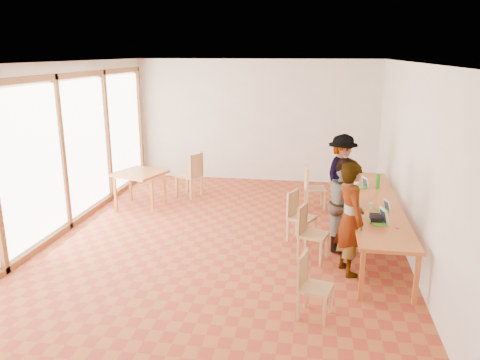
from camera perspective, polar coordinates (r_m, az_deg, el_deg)
The scene contains 25 objects.
ground at distance 8.27m, azimuth -1.78°, elevation -7.12°, with size 8.00×8.00×0.00m, color #A14F27.
wall_back at distance 11.71m, azimuth 1.97°, elevation 7.21°, with size 6.00×0.10×3.00m, color silver.
wall_front at distance 4.15m, azimuth -12.79°, elevation -8.67°, with size 6.00×0.10×3.00m, color silver.
wall_right at distance 7.82m, azimuth 20.26°, elevation 2.14°, with size 0.10×8.00×3.00m, color silver.
window_wall at distance 8.88m, azimuth -21.00°, elevation 3.55°, with size 0.10×8.00×3.00m, color white.
ceiling at distance 7.64m, azimuth -1.97°, elevation 14.30°, with size 6.00×8.00×0.04m, color white.
communal_table at distance 8.10m, azimuth 16.06°, elevation -2.92°, with size 0.80×4.00×0.75m.
side_table at distance 9.94m, azimuth -12.12°, elevation 0.51°, with size 0.90×0.90×0.75m.
chair_near at distance 5.88m, azimuth 8.39°, elevation -11.77°, with size 0.46×0.46×0.43m.
chair_mid at distance 7.36m, azimuth 8.26°, elevation -5.62°, with size 0.51×0.51×0.47m.
chair_far at distance 8.11m, azimuth 6.98°, elevation -3.67°, with size 0.53×0.53×0.46m.
chair_empty at distance 9.77m, azimuth 8.62°, elevation -0.37°, with size 0.47×0.47×0.47m.
chair_spare at distance 10.47m, azimuth -5.80°, elevation 1.20°, with size 0.61×0.61×0.53m.
person_near at distance 6.94m, azimuth 13.29°, elevation -4.61°, with size 0.61×0.40×1.68m, color gray.
person_mid at distance 7.84m, azimuth 12.70°, elevation -2.82°, with size 0.74×0.58×1.53m, color gray.
person_far at distance 9.59m, azimuth 12.27°, elevation 0.76°, with size 1.03×0.59×1.60m, color gray.
laptop_near at distance 7.12m, azimuth 16.75°, elevation -4.59°, with size 0.29×0.31×0.22m.
laptop_mid at distance 7.68m, azimuth 17.23°, elevation -3.27°, with size 0.24×0.25×0.18m.
laptop_far at distance 8.90m, azimuth 14.79°, elevation -0.52°, with size 0.26×0.27×0.19m.
yellow_mug at distance 8.72m, azimuth 13.59°, elevation -0.84°, with size 0.11×0.11×0.09m, color yellow.
green_bottle at distance 8.85m, azimuth 16.47°, elevation -0.16°, with size 0.07×0.07×0.28m, color #1F761F.
clear_glass at distance 7.74m, azimuth 15.65°, elevation -3.03°, with size 0.07×0.07×0.09m, color silver.
condiment_cup at distance 8.98m, azimuth 13.99°, elevation -0.48°, with size 0.08×0.08×0.06m, color white.
pink_phone at distance 7.03m, azimuth 18.58°, elevation -5.49°, with size 0.05×0.10×0.01m, color #DE335D.
black_pouch at distance 7.18m, azimuth 16.22°, elevation -4.53°, with size 0.16×0.26×0.09m, color black.
Camera 1 is at (1.50, -7.49, 3.16)m, focal length 35.00 mm.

